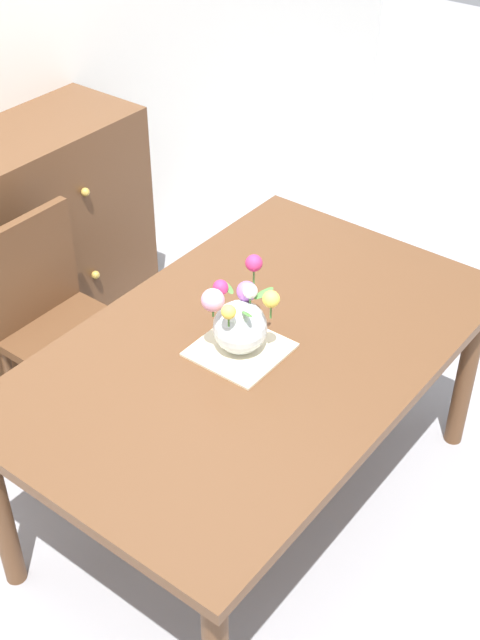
{
  "coord_description": "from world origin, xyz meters",
  "views": [
    {
      "loc": [
        -1.67,
        -1.23,
        2.42
      ],
      "look_at": [
        -0.05,
        0.02,
        0.86
      ],
      "focal_mm": 47.49,
      "sensor_mm": 36.0,
      "label": 1
    }
  ],
  "objects_px": {
    "dresser": "(0,264)",
    "flower_vase": "(240,320)",
    "chair_far": "(55,317)",
    "dining_table": "(255,365)"
  },
  "relations": [
    {
      "from": "dresser",
      "to": "flower_vase",
      "type": "distance_m",
      "value": 1.36
    },
    {
      "from": "flower_vase",
      "to": "chair_far",
      "type": "bearing_deg",
      "value": 93.26
    },
    {
      "from": "dresser",
      "to": "flower_vase",
      "type": "xyz_separation_m",
      "value": [
        -0.08,
        -1.31,
        0.36
      ]
    },
    {
      "from": "dresser",
      "to": "chair_far",
      "type": "bearing_deg",
      "value": -105.06
    },
    {
      "from": "dining_table",
      "to": "chair_far",
      "type": "bearing_deg",
      "value": 96.54
    },
    {
      "from": "dining_table",
      "to": "dresser",
      "type": "bearing_deg",
      "value": 88.76
    },
    {
      "from": "chair_far",
      "to": "flower_vase",
      "type": "height_order",
      "value": "flower_vase"
    },
    {
      "from": "dining_table",
      "to": "flower_vase",
      "type": "xyz_separation_m",
      "value": [
        -0.05,
        0.02,
        0.2
      ]
    },
    {
      "from": "chair_far",
      "to": "dresser",
      "type": "distance_m",
      "value": 0.49
    },
    {
      "from": "chair_far",
      "to": "dresser",
      "type": "bearing_deg",
      "value": -105.06
    }
  ]
}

